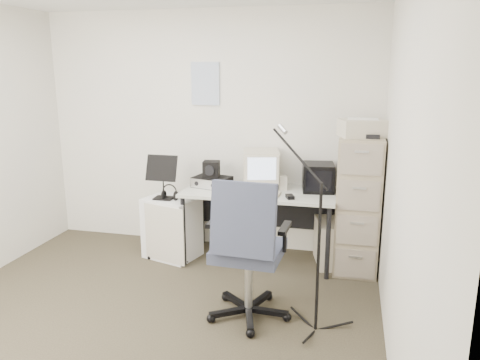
% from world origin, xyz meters
% --- Properties ---
extents(floor, '(3.60, 3.60, 0.01)m').
position_xyz_m(floor, '(0.00, 0.00, -0.01)').
color(floor, '#312A1E').
rests_on(floor, ground).
extents(wall_back, '(3.60, 0.02, 2.50)m').
position_xyz_m(wall_back, '(0.00, 1.80, 1.25)').
color(wall_back, silver).
rests_on(wall_back, ground).
extents(wall_right, '(0.02, 3.60, 2.50)m').
position_xyz_m(wall_right, '(1.80, 0.00, 1.25)').
color(wall_right, silver).
rests_on(wall_right, ground).
extents(wall_calendar, '(0.30, 0.02, 0.44)m').
position_xyz_m(wall_calendar, '(-0.02, 1.79, 1.75)').
color(wall_calendar, white).
rests_on(wall_calendar, wall_back).
extents(filing_cabinet, '(0.40, 0.60, 1.30)m').
position_xyz_m(filing_cabinet, '(1.58, 1.48, 0.65)').
color(filing_cabinet, gray).
rests_on(filing_cabinet, floor).
extents(printer, '(0.47, 0.39, 0.16)m').
position_xyz_m(printer, '(1.58, 1.44, 1.38)').
color(printer, beige).
rests_on(printer, filing_cabinet).
extents(desk, '(1.50, 0.70, 0.73)m').
position_xyz_m(desk, '(0.63, 1.45, 0.36)').
color(desk, beige).
rests_on(desk, floor).
extents(crt_monitor, '(0.42, 0.43, 0.38)m').
position_xyz_m(crt_monitor, '(0.62, 1.56, 0.92)').
color(crt_monitor, beige).
rests_on(crt_monitor, desk).
extents(crt_tv, '(0.34, 0.36, 0.27)m').
position_xyz_m(crt_tv, '(1.19, 1.58, 0.87)').
color(crt_tv, black).
rests_on(crt_tv, desk).
extents(desk_speaker, '(0.09, 0.09, 0.14)m').
position_xyz_m(desk_speaker, '(0.85, 1.53, 0.80)').
color(desk_speaker, beige).
rests_on(desk_speaker, desk).
extents(keyboard, '(0.48, 0.20, 0.03)m').
position_xyz_m(keyboard, '(0.62, 1.31, 0.74)').
color(keyboard, beige).
rests_on(keyboard, desk).
extents(mouse, '(0.10, 0.12, 0.03)m').
position_xyz_m(mouse, '(0.96, 1.23, 0.75)').
color(mouse, black).
rests_on(mouse, desk).
extents(radio_receiver, '(0.41, 0.33, 0.10)m').
position_xyz_m(radio_receiver, '(0.13, 1.49, 0.78)').
color(radio_receiver, black).
rests_on(radio_receiver, desk).
extents(radio_speaker, '(0.18, 0.17, 0.16)m').
position_xyz_m(radio_speaker, '(0.12, 1.50, 0.91)').
color(radio_speaker, black).
rests_on(radio_speaker, radio_receiver).
extents(papers, '(0.27, 0.34, 0.02)m').
position_xyz_m(papers, '(0.35, 1.29, 0.74)').
color(papers, white).
rests_on(papers, desk).
extents(pc_tower, '(0.31, 0.51, 0.44)m').
position_xyz_m(pc_tower, '(1.31, 1.52, 0.22)').
color(pc_tower, beige).
rests_on(pc_tower, floor).
extents(office_chair, '(0.69, 0.69, 1.15)m').
position_xyz_m(office_chair, '(0.77, 0.33, 0.57)').
color(office_chair, '#3D435C').
rests_on(office_chair, floor).
extents(side_cart, '(0.60, 0.53, 0.62)m').
position_xyz_m(side_cart, '(-0.26, 1.33, 0.31)').
color(side_cart, silver).
rests_on(side_cart, floor).
extents(music_stand, '(0.34, 0.23, 0.46)m').
position_xyz_m(music_stand, '(-0.32, 1.29, 0.85)').
color(music_stand, black).
rests_on(music_stand, side_cart).
extents(headphones, '(0.18, 0.18, 0.03)m').
position_xyz_m(headphones, '(-0.25, 1.28, 0.68)').
color(headphones, black).
rests_on(headphones, side_cart).
extents(mic_stand, '(0.03, 0.03, 1.49)m').
position_xyz_m(mic_stand, '(1.30, 0.26, 0.74)').
color(mic_stand, black).
rests_on(mic_stand, floor).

